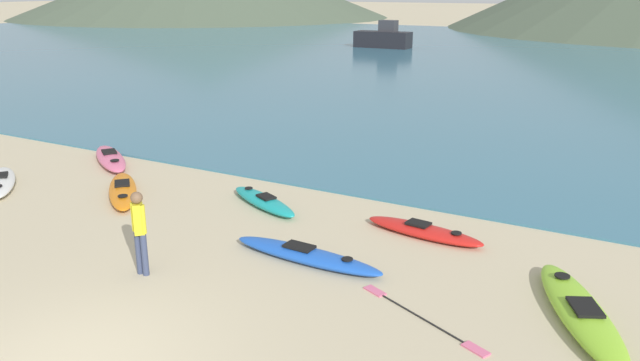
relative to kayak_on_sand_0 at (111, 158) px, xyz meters
The scene contains 11 objects.
bay_water 36.68m from the kayak_on_sand_0, 77.53° to the left, with size 160.00×70.00×0.06m, color teal.
kayak_on_sand_0 is the anchor object (origin of this frame).
kayak_on_sand_1 9.59m from the kayak_on_sand_0, 19.85° to the right, with size 3.43×0.76×0.32m.
kayak_on_sand_2 14.45m from the kayak_on_sand_0, 12.10° to the right, with size 2.28×3.55×0.37m.
kayak_on_sand_3 10.64m from the kayak_on_sand_0, ahead, with size 2.84×0.97×0.30m.
kayak_on_sand_5 6.50m from the kayak_on_sand_0, ahead, with size 2.70×1.67×0.32m.
kayak_on_sand_6 3.39m from the kayak_on_sand_0, 37.59° to the right, with size 2.86×2.73×0.31m.
kayak_on_sand_7 3.31m from the kayak_on_sand_0, 104.25° to the right, with size 2.88×2.49×0.31m.
person_near_foreground 8.49m from the kayak_on_sand_0, 38.76° to the right, with size 0.34×0.29×1.66m.
moored_boat_0 39.54m from the kayak_on_sand_0, 101.55° to the left, with size 4.98×1.80×2.37m.
loose_paddle 12.57m from the kayak_on_sand_0, 19.80° to the right, with size 2.60×1.32×0.03m.
Camera 1 is at (6.97, -5.03, 5.28)m, focal length 35.00 mm.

